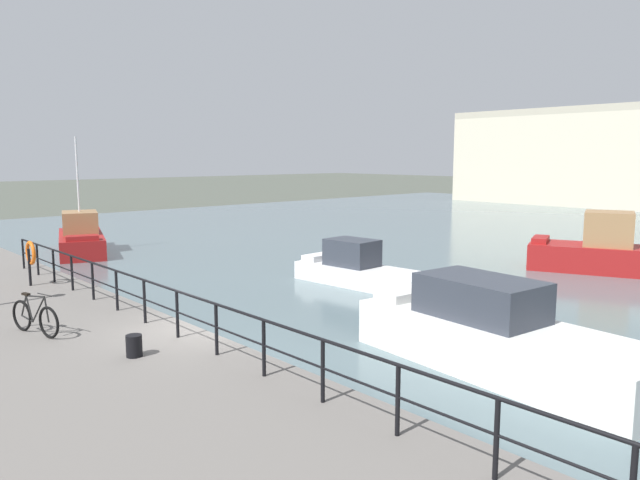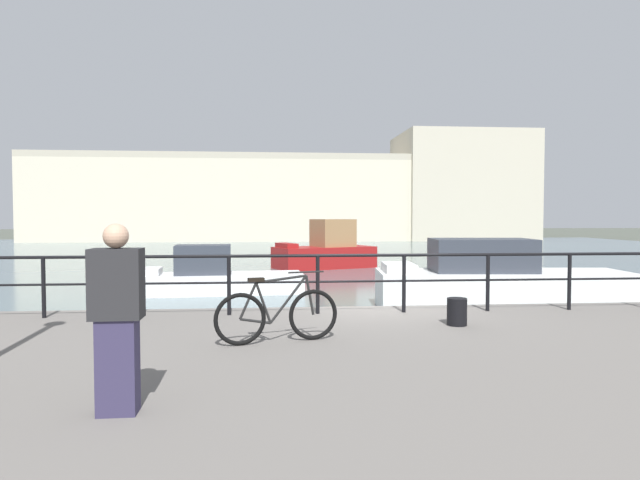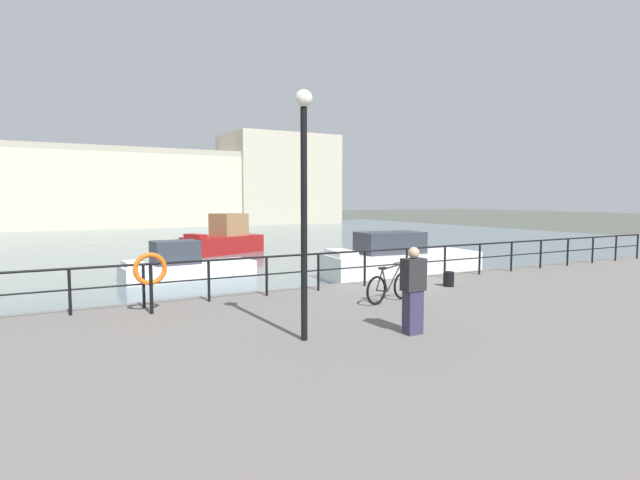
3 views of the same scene
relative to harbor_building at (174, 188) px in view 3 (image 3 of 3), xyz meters
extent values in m
plane|color=#4C5147|center=(-6.15, -55.97, -5.11)|extent=(240.00, 240.00, 0.00)
cube|color=slate|center=(-6.15, -25.77, -5.11)|extent=(80.00, 60.00, 0.01)
cube|color=slate|center=(-6.15, -62.47, -4.60)|extent=(56.00, 13.00, 1.02)
cube|color=beige|center=(-6.15, 0.02, -0.55)|extent=(57.98, 10.72, 9.13)
cube|color=#C0B69F|center=(15.24, 0.02, 1.30)|extent=(15.21, 11.79, 12.83)
cube|color=#B1A993|center=(-6.15, -5.04, 4.37)|extent=(57.98, 0.60, 0.70)
cube|color=white|center=(-9.97, -46.36, -4.75)|extent=(6.00, 2.29, 0.70)
cube|color=#333842|center=(-10.60, -46.41, -3.88)|extent=(2.05, 1.51, 1.04)
cube|color=white|center=(-12.44, -46.54, -4.28)|extent=(0.80, 1.36, 0.24)
cube|color=maroon|center=(-5.27, -36.79, -4.53)|extent=(5.78, 4.14, 1.15)
cube|color=#997047|center=(-4.79, -36.60, -3.22)|extent=(2.49, 2.46, 1.49)
cube|color=maroon|center=(-7.33, -37.63, -3.84)|extent=(1.20, 1.74, 0.24)
cube|color=white|center=(-1.34, -50.79, -4.53)|extent=(7.54, 3.12, 1.14)
cube|color=#333842|center=(-1.96, -50.73, -3.48)|extent=(3.05, 2.00, 0.97)
cube|color=white|center=(-4.40, -50.50, -3.84)|extent=(1.04, 1.78, 0.24)
cylinder|color=black|center=(-15.27, -56.72, -3.57)|extent=(0.07, 0.07, 1.05)
cylinder|color=black|center=(-13.69, -56.72, -3.57)|extent=(0.07, 0.07, 1.05)
cylinder|color=black|center=(-12.10, -56.72, -3.57)|extent=(0.07, 0.07, 1.05)
cylinder|color=black|center=(-10.52, -56.72, -3.57)|extent=(0.07, 0.07, 1.05)
cylinder|color=black|center=(-8.93, -56.72, -3.57)|extent=(0.07, 0.07, 1.05)
cylinder|color=black|center=(-7.35, -56.72, -3.57)|extent=(0.07, 0.07, 1.05)
cylinder|color=black|center=(-5.77, -56.72, -3.57)|extent=(0.07, 0.07, 1.05)
cylinder|color=black|center=(-4.18, -56.72, -3.57)|extent=(0.07, 0.07, 1.05)
cylinder|color=black|center=(-2.60, -56.72, -3.57)|extent=(0.07, 0.07, 1.05)
cylinder|color=black|center=(-1.01, -56.72, -3.57)|extent=(0.07, 0.07, 1.05)
cylinder|color=black|center=(0.57, -56.72, -3.57)|extent=(0.07, 0.07, 1.05)
cylinder|color=black|center=(2.15, -56.72, -3.57)|extent=(0.07, 0.07, 1.05)
cylinder|color=black|center=(3.74, -56.72, -3.57)|extent=(0.07, 0.07, 1.05)
cylinder|color=black|center=(5.32, -56.72, -3.57)|extent=(0.07, 0.07, 1.05)
cylinder|color=black|center=(6.91, -56.72, -3.57)|extent=(0.07, 0.07, 1.05)
cylinder|color=black|center=(-4.97, -56.72, -3.04)|extent=(23.76, 0.06, 0.06)
cylinder|color=black|center=(-4.97, -56.72, -3.52)|extent=(23.76, 0.04, 0.04)
torus|color=black|center=(-7.60, -58.85, -3.73)|extent=(0.71, 0.24, 0.72)
torus|color=black|center=(-8.61, -59.11, -3.73)|extent=(0.71, 0.24, 0.72)
cylinder|color=black|center=(-7.95, -58.94, -3.49)|extent=(0.54, 0.17, 0.66)
cylinder|color=black|center=(-8.30, -59.03, -3.53)|extent=(0.24, 0.09, 0.58)
cylinder|color=black|center=(-8.05, -58.96, -3.21)|extent=(0.71, 0.21, 0.11)
cylinder|color=black|center=(-8.41, -59.06, -3.77)|extent=(0.43, 0.14, 0.12)
cylinder|color=black|center=(-8.50, -59.08, -3.49)|extent=(0.26, 0.10, 0.51)
cylinder|color=black|center=(-7.65, -58.86, -3.45)|extent=(0.14, 0.07, 0.57)
cube|color=black|center=(-8.40, -59.05, -3.20)|extent=(0.24, 0.14, 0.05)
cylinder|color=black|center=(-7.70, -58.87, -3.12)|extent=(0.51, 0.15, 0.02)
cylinder|color=black|center=(-5.21, -58.00, -3.87)|extent=(0.32, 0.32, 0.44)
cylinder|color=black|center=(-13.65, -57.45, -3.52)|extent=(0.08, 0.08, 1.15)
torus|color=orange|center=(-13.65, -57.39, -3.07)|extent=(0.75, 0.11, 0.75)
cylinder|color=black|center=(-11.58, -61.02, -1.97)|extent=(0.12, 0.12, 4.25)
sphere|color=silver|center=(-11.58, -61.02, 0.29)|extent=(0.32, 0.32, 0.32)
cube|color=#332D4C|center=(-9.55, -61.65, -3.67)|extent=(0.34, 0.24, 0.85)
cube|color=#262628|center=(-9.55, -61.65, -2.93)|extent=(0.44, 0.29, 0.62)
sphere|color=tan|center=(-9.55, -61.65, -2.51)|extent=(0.22, 0.22, 0.22)
camera|label=1|loc=(5.85, -62.99, -0.13)|focal=33.66mm
camera|label=2|loc=(-8.21, -66.67, -2.35)|focal=31.26mm
camera|label=3|loc=(-15.74, -69.17, -1.48)|focal=28.32mm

